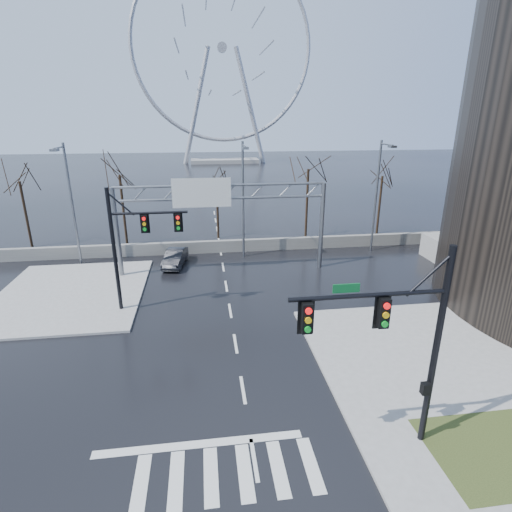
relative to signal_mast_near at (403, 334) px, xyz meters
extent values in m
plane|color=black|center=(-5.14, 4.04, -4.87)|extent=(260.00, 260.00, 0.00)
cube|color=gray|center=(4.86, 6.04, -4.80)|extent=(12.00, 10.00, 0.15)
cube|color=gray|center=(-16.14, 16.04, -4.80)|extent=(10.00, 12.00, 0.15)
cube|color=#2E3B18|center=(3.86, -0.96, -4.72)|extent=(5.00, 4.00, 0.02)
cube|color=slate|center=(-5.14, 24.04, -4.32)|extent=(52.00, 0.50, 1.10)
cylinder|color=black|center=(1.36, 0.04, -0.87)|extent=(0.24, 0.24, 8.00)
cylinder|color=black|center=(-1.34, 0.04, 1.53)|extent=(5.40, 0.16, 0.16)
cube|color=black|center=(-0.84, -0.11, 0.93)|extent=(0.35, 0.28, 1.05)
cube|color=black|center=(-3.44, -0.11, 0.93)|extent=(0.35, 0.28, 1.05)
cylinder|color=black|center=(-12.14, 13.04, -0.87)|extent=(0.24, 0.24, 8.00)
cylinder|color=black|center=(-9.84, 13.04, 1.53)|extent=(4.60, 0.16, 0.16)
cube|color=black|center=(-10.14, 12.89, 0.93)|extent=(0.35, 0.28, 1.05)
cube|color=black|center=(-8.14, 12.89, 0.93)|extent=(0.35, 0.28, 1.05)
cylinder|color=slate|center=(-13.14, 19.04, -1.37)|extent=(0.36, 0.36, 7.00)
cylinder|color=slate|center=(2.86, 19.04, -1.37)|extent=(0.36, 0.36, 7.00)
cylinder|color=slate|center=(-5.14, 19.04, 2.13)|extent=(16.00, 0.20, 0.20)
cylinder|color=slate|center=(-5.14, 19.04, 1.13)|extent=(16.00, 0.20, 0.20)
cube|color=#0B5423|center=(-6.64, 18.89, 1.63)|extent=(4.20, 0.10, 2.00)
cube|color=silver|center=(-6.64, 18.83, 1.63)|extent=(4.40, 0.02, 2.20)
cylinder|color=slate|center=(-17.14, 22.54, 0.13)|extent=(0.20, 0.20, 10.00)
cylinder|color=slate|center=(-17.14, 21.44, 4.83)|extent=(0.12, 2.20, 0.12)
cube|color=slate|center=(-17.14, 20.44, 4.73)|extent=(0.50, 0.70, 0.18)
cylinder|color=slate|center=(-3.14, 22.54, 0.13)|extent=(0.20, 0.20, 10.00)
cylinder|color=slate|center=(-3.14, 21.44, 4.83)|extent=(0.12, 2.20, 0.12)
cube|color=slate|center=(-3.14, 20.44, 4.73)|extent=(0.50, 0.70, 0.18)
cylinder|color=slate|center=(8.86, 22.54, 0.13)|extent=(0.20, 0.20, 10.00)
cylinder|color=slate|center=(8.86, 21.44, 4.83)|extent=(0.12, 2.20, 0.12)
cube|color=slate|center=(8.86, 20.44, 4.73)|extent=(0.50, 0.70, 0.18)
cylinder|color=black|center=(-23.14, 28.04, -1.72)|extent=(0.24, 0.24, 6.30)
cylinder|color=black|center=(-14.14, 27.54, -1.50)|extent=(0.24, 0.24, 6.75)
cylinder|color=black|center=(-5.14, 28.54, -1.95)|extent=(0.24, 0.24, 5.85)
cylinder|color=black|center=(3.86, 27.54, -1.36)|extent=(0.24, 0.24, 7.02)
cylinder|color=black|center=(11.86, 28.04, -1.81)|extent=(0.24, 0.24, 6.12)
cube|color=gray|center=(-0.14, 99.04, -4.37)|extent=(18.00, 6.00, 1.00)
torus|color=#B2B2B7|center=(-0.14, 99.04, 23.13)|extent=(45.00, 1.00, 45.00)
cylinder|color=#B2B2B7|center=(-0.14, 99.04, 23.13)|extent=(2.40, 1.50, 2.40)
cylinder|color=#B2B2B7|center=(-7.14, 99.04, 9.13)|extent=(8.28, 1.20, 28.82)
cylinder|color=#B2B2B7|center=(6.86, 99.04, 9.13)|extent=(8.28, 1.20, 28.82)
imported|color=black|center=(-9.11, 21.04, -4.19)|extent=(2.14, 4.33, 1.36)
camera|label=1|loc=(-6.60, -11.22, 7.06)|focal=28.00mm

